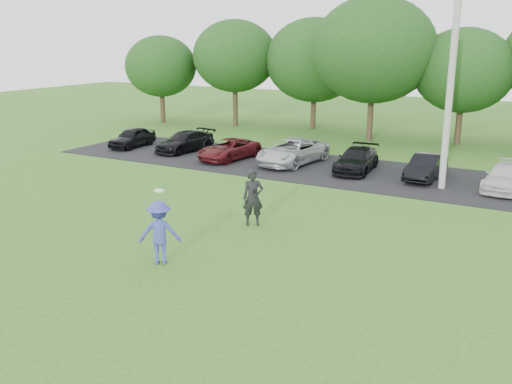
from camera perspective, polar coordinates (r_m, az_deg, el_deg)
ground at (r=16.42m, az=-5.97°, el=-7.21°), size 100.00×100.00×0.00m
parking_lot at (r=27.57m, az=9.61°, el=1.98°), size 32.00×6.50×0.03m
utility_pole at (r=24.79m, az=18.92°, el=10.59°), size 0.28×0.28×9.15m
frisbee_player at (r=16.34m, az=-9.61°, el=-4.00°), size 1.37×1.22×2.18m
camera_bystander at (r=19.34m, az=-0.30°, el=-0.58°), size 0.85×0.80×1.95m
parked_cars at (r=27.33m, az=10.79°, el=3.08°), size 28.50×5.02×1.25m
tree_row at (r=35.91m, az=17.68°, el=12.44°), size 42.39×9.85×8.64m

